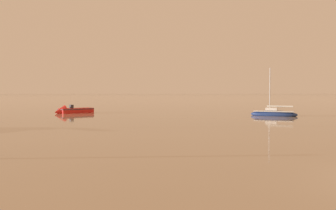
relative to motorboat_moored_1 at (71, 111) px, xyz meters
The scene contains 2 objects.
motorboat_moored_1 is the anchor object (origin of this frame).
sailboat_moored_2 24.51m from the motorboat_moored_1, 11.74° to the right, with size 5.22×3.49×5.63m.
Camera 1 is at (-7.71, -8.78, 2.71)m, focal length 35.55 mm.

